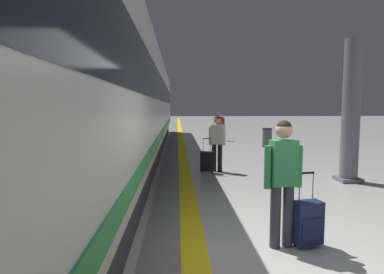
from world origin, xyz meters
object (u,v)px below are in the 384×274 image
object	(u,v)px
traveller_foreground	(283,174)
passenger_mid	(220,124)
rolling_suitcase_foreground	(308,222)
suitcase_mid	(215,135)
passenger_near	(217,139)
high_speed_train	(115,88)
platform_pillar	(351,114)
suitcase_near	(207,161)
waste_bin	(267,138)

from	to	relation	value
traveller_foreground	passenger_mid	world-z (taller)	traveller_foreground
traveller_foreground	rolling_suitcase_foreground	distance (m)	0.75
suitcase_mid	passenger_near	bearing A→B (deg)	-96.41
rolling_suitcase_foreground	passenger_near	bearing A→B (deg)	96.53
high_speed_train	passenger_near	world-z (taller)	high_speed_train
high_speed_train	platform_pillar	xyz separation A→B (m)	(6.36, -2.54, -0.78)
suitcase_mid	traveller_foreground	bearing A→B (deg)	-93.00
passenger_near	suitcase_near	xyz separation A→B (m)	(-0.32, -0.22, -0.61)
traveller_foreground	suitcase_near	xyz separation A→B (m)	(-0.56, 4.94, -0.67)
passenger_mid	suitcase_mid	world-z (taller)	passenger_mid
suitcase_near	waste_bin	size ratio (longest dim) A/B	1.12
suitcase_mid	waste_bin	size ratio (longest dim) A/B	1.12
traveller_foreground	platform_pillar	distance (m)	4.84
passenger_mid	suitcase_mid	bearing A→B (deg)	-148.72
traveller_foreground	suitcase_mid	size ratio (longest dim) A/B	1.70
suitcase_near	suitcase_mid	world-z (taller)	suitcase_mid
suitcase_mid	passenger_mid	bearing A→B (deg)	31.28
suitcase_near	platform_pillar	distance (m)	3.98
rolling_suitcase_foreground	suitcase_near	xyz separation A→B (m)	(-0.91, 4.97, -0.01)
rolling_suitcase_foreground	suitcase_near	world-z (taller)	rolling_suitcase_foreground
rolling_suitcase_foreground	platform_pillar	distance (m)	4.80
traveller_foreground	suitcase_mid	bearing A→B (deg)	87.00
platform_pillar	suitcase_mid	bearing A→B (deg)	102.75
suitcase_near	passenger_mid	distance (m)	9.14
traveller_foreground	waste_bin	size ratio (longest dim) A/B	1.91
high_speed_train	suitcase_near	size ratio (longest dim) A/B	29.45
passenger_mid	platform_pillar	size ratio (longest dim) A/B	0.44
high_speed_train	waste_bin	xyz separation A→B (m)	(6.20, 4.38, -2.04)
traveller_foreground	rolling_suitcase_foreground	world-z (taller)	traveller_foreground
passenger_near	platform_pillar	xyz separation A→B (m)	(3.22, -1.41, 0.77)
rolling_suitcase_foreground	suitcase_mid	size ratio (longest dim) A/B	1.01
traveller_foreground	suitcase_near	bearing A→B (deg)	96.50
high_speed_train	waste_bin	world-z (taller)	high_speed_train
passenger_near	waste_bin	xyz separation A→B (m)	(3.06, 5.50, -0.50)
suitcase_near	waste_bin	world-z (taller)	suitcase_near
passenger_near	high_speed_train	bearing A→B (deg)	160.34
rolling_suitcase_foreground	passenger_near	distance (m)	5.26
suitcase_mid	platform_pillar	distance (m)	10.32
passenger_near	waste_bin	distance (m)	6.32
waste_bin	traveller_foreground	bearing A→B (deg)	-104.77
platform_pillar	waste_bin	world-z (taller)	platform_pillar
high_speed_train	suitcase_mid	xyz separation A→B (m)	(4.11, 7.44, -2.16)
suitcase_near	passenger_mid	bearing A→B (deg)	79.89
high_speed_train	passenger_mid	xyz separation A→B (m)	(4.42, 7.63, -1.56)
suitcase_near	platform_pillar	xyz separation A→B (m)	(3.54, -1.19, 1.38)
passenger_mid	platform_pillar	bearing A→B (deg)	-79.21
waste_bin	platform_pillar	bearing A→B (deg)	-88.65
suitcase_mid	high_speed_train	bearing A→B (deg)	-118.91
traveller_foreground	rolling_suitcase_foreground	bearing A→B (deg)	-4.32
passenger_mid	platform_pillar	world-z (taller)	platform_pillar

